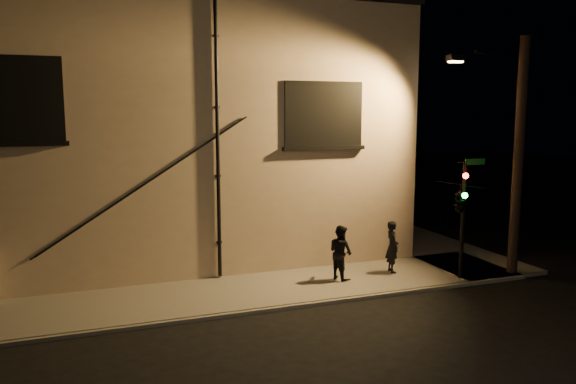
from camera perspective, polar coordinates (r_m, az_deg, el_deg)
name	(u,v)px	position (r m, az deg, el deg)	size (l,w,h in m)	color
ground	(313,305)	(15.14, 2.55, -11.42)	(90.00, 90.00, 0.00)	black
sidewalk	(296,258)	(19.45, 0.79, -6.75)	(21.00, 16.00, 0.12)	#635E59
building	(150,129)	(22.27, -13.85, 6.24)	(16.20, 12.23, 8.80)	tan
pedestrian_a	(392,247)	(17.75, 10.54, -5.47)	(0.59, 0.39, 1.61)	black
pedestrian_b	(341,252)	(16.82, 5.37, -6.11)	(0.79, 0.62, 1.63)	black
traffic_signal	(460,199)	(17.15, 17.11, -0.71)	(1.29, 2.11, 3.58)	black
streetlamp_pole	(515,152)	(18.35, 22.05, 3.79)	(2.03, 1.39, 7.28)	black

